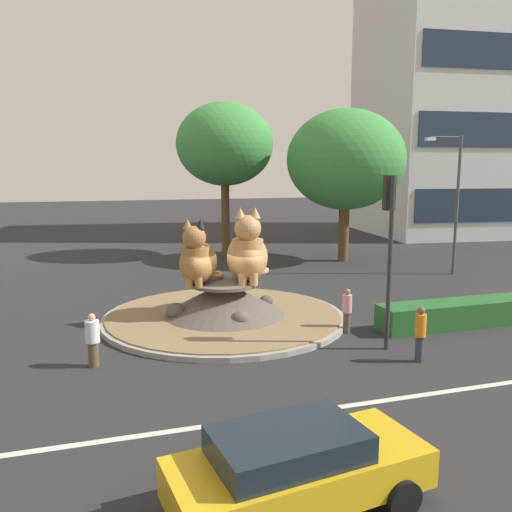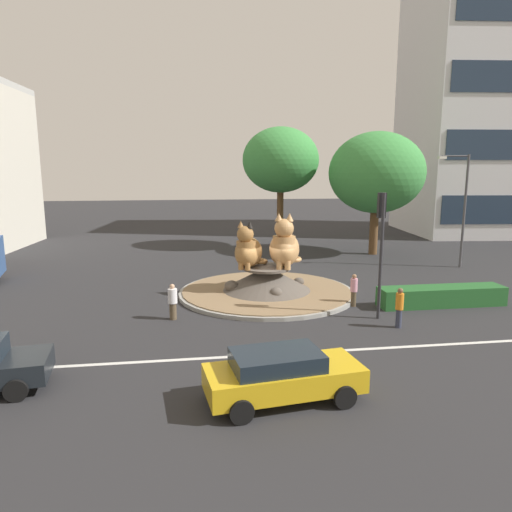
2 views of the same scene
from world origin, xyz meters
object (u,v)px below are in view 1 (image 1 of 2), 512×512
cat_statue_tabby (198,260)px  broadleaf_tree_behind_island (346,160)px  office_tower (481,68)px  cat_statue_calico (248,254)px  streetlight_arm (454,195)px  sedan_on_far_lane (297,467)px  pedestrian_pink_shirt (347,310)px  pedestrian_orange_shirt (420,333)px  traffic_light_mast (389,230)px  second_tree_near_tower (225,145)px  pedestrian_white_shirt (93,339)px

cat_statue_tabby → broadleaf_tree_behind_island: broadleaf_tree_behind_island is taller
office_tower → cat_statue_tabby: bearing=-138.2°
cat_statue_calico → streetlight_arm: (12.68, 4.88, 1.76)m
office_tower → sedan_on_far_lane: (-29.37, -31.89, -13.42)m
pedestrian_pink_shirt → sedan_on_far_lane: 9.77m
pedestrian_orange_shirt → pedestrian_pink_shirt: bearing=75.9°
cat_statue_calico → traffic_light_mast: size_ratio=0.53×
pedestrian_pink_shirt → second_tree_near_tower: bearing=96.9°
traffic_light_mast → broadleaf_tree_behind_island: 16.07m
traffic_light_mast → pedestrian_pink_shirt: size_ratio=3.48×
broadleaf_tree_behind_island → pedestrian_white_shirt: 20.76m
cat_statue_tabby → office_tower: (28.90, 20.82, 11.87)m
cat_statue_calico → broadleaf_tree_behind_island: bearing=152.6°
cat_statue_tabby → cat_statue_calico: cat_statue_calico is taller
office_tower → streetlight_arm: size_ratio=3.89×
cat_statue_calico → traffic_light_mast: 5.65m
sedan_on_far_lane → pedestrian_white_shirt: bearing=105.6°
pedestrian_orange_shirt → broadleaf_tree_behind_island: bearing=43.0°
broadleaf_tree_behind_island → pedestrian_pink_shirt: bearing=-115.8°
streetlight_arm → pedestrian_pink_shirt: streetlight_arm is taller
cat_statue_tabby → pedestrian_white_shirt: size_ratio=1.56×
second_tree_near_tower → streetlight_arm: second_tree_near_tower is taller
cat_statue_calico → pedestrian_white_shirt: 6.75m
broadleaf_tree_behind_island → pedestrian_orange_shirt: (-5.52, -16.12, -5.24)m
cat_statue_calico → broadleaf_tree_behind_island: broadleaf_tree_behind_island is taller
second_tree_near_tower → pedestrian_orange_shirt: (0.96, -19.97, -6.22)m
pedestrian_white_shirt → pedestrian_pink_shirt: 8.35m
streetlight_arm → pedestrian_orange_shirt: size_ratio=4.42×
broadleaf_tree_behind_island → sedan_on_far_lane: 24.77m
streetlight_arm → pedestrian_pink_shirt: size_ratio=4.72×
cat_statue_calico → pedestrian_pink_shirt: cat_statue_calico is taller
streetlight_arm → pedestrian_white_shirt: streetlight_arm is taller
pedestrian_white_shirt → pedestrian_pink_shirt: size_ratio=1.01×
cat_statue_tabby → traffic_light_mast: bearing=72.1°
traffic_light_mast → cat_statue_calico: bearing=38.7°
cat_statue_tabby → traffic_light_mast: 6.92m
broadleaf_tree_behind_island → pedestrian_orange_shirt: 17.82m
pedestrian_pink_shirt → sedan_on_far_lane: (-5.10, -8.33, -0.05)m
cat_statue_tabby → traffic_light_mast: (5.07, -4.50, 1.41)m
second_tree_near_tower → cat_statue_tabby: bearing=-107.4°
second_tree_near_tower → pedestrian_white_shirt: (-8.13, -17.61, -6.29)m
office_tower → sedan_on_far_lane: bearing=-126.6°
second_tree_near_tower → broadleaf_tree_behind_island: bearing=-30.8°
office_tower → broadleaf_tree_behind_island: office_tower is taller
cat_statue_calico → second_tree_near_tower: 15.12m
pedestrian_pink_shirt → cat_statue_calico: bearing=141.9°
pedestrian_orange_shirt → sedan_on_far_lane: bearing=-166.5°
second_tree_near_tower → pedestrian_orange_shirt: size_ratio=5.89×
traffic_light_mast → sedan_on_far_lane: size_ratio=1.20×
pedestrian_white_shirt → sedan_on_far_lane: (3.22, -7.59, -0.04)m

